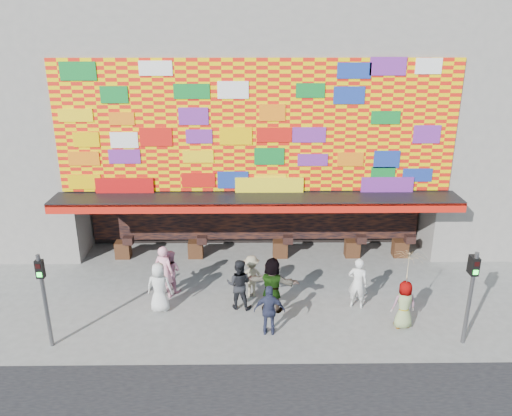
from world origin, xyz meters
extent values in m
plane|color=slate|center=(0.00, 0.00, 0.00)|extent=(90.00, 90.00, 0.00)
cube|color=gray|center=(0.00, 8.00, 6.50)|extent=(15.00, 8.00, 7.00)
cube|color=black|center=(0.00, 9.00, 1.50)|extent=(15.00, 6.00, 3.00)
cube|color=gray|center=(-7.30, 5.00, 1.50)|extent=(0.40, 2.00, 3.00)
cube|color=gray|center=(7.30, 5.00, 1.50)|extent=(0.40, 2.00, 3.00)
cube|color=black|center=(0.00, 3.40, 3.00)|extent=(15.20, 1.60, 0.12)
cube|color=red|center=(0.00, 2.62, 2.85)|extent=(15.20, 0.04, 0.35)
cube|color=#FFCE00|center=(0.00, 3.96, 5.55)|extent=(14.80, 0.08, 4.90)
cube|color=black|center=(0.00, 5.85, 1.55)|extent=(14.00, 0.25, 2.50)
cylinder|color=#59595B|center=(-6.20, -1.50, 1.50)|extent=(0.12, 0.12, 3.00)
cube|color=black|center=(-6.20, -1.50, 2.55)|extent=(0.22, 0.18, 0.55)
cube|color=black|center=(-6.20, -1.59, 2.68)|extent=(0.14, 0.02, 0.14)
cube|color=#19E533|center=(-6.20, -1.59, 2.42)|extent=(0.14, 0.02, 0.14)
cylinder|color=#59595B|center=(6.20, -1.50, 1.50)|extent=(0.12, 0.12, 3.00)
cube|color=black|center=(6.20, -1.50, 2.55)|extent=(0.22, 0.18, 0.55)
cube|color=black|center=(6.20, -1.59, 2.68)|extent=(0.14, 0.02, 0.14)
cube|color=#19E533|center=(6.20, -1.59, 2.42)|extent=(0.14, 0.02, 0.14)
imported|color=silver|center=(-3.27, 0.46, 0.87)|extent=(0.88, 0.61, 1.74)
imported|color=#F7A0B7|center=(-3.25, 1.41, 0.96)|extent=(0.83, 0.70, 1.92)
imported|color=black|center=(-0.62, 0.60, 0.89)|extent=(0.98, 0.83, 1.77)
imported|color=gray|center=(-0.20, 1.41, 0.77)|extent=(1.05, 0.67, 1.53)
imported|color=#2B304C|center=(0.35, -0.96, 0.82)|extent=(0.99, 0.47, 1.65)
imported|color=gray|center=(0.48, 0.40, 0.96)|extent=(1.86, 0.94, 1.92)
imported|color=gray|center=(4.59, -0.63, 0.80)|extent=(0.83, 0.60, 1.60)
imported|color=silver|center=(3.38, 0.61, 0.90)|extent=(0.76, 0.61, 1.80)
imported|color=#C7819C|center=(-3.09, 1.78, 0.79)|extent=(0.95, 0.86, 1.58)
imported|color=#F8DD9C|center=(4.59, -0.63, 2.15)|extent=(1.06, 1.08, 0.91)
cylinder|color=#4C3326|center=(4.59, -0.63, 1.25)|extent=(0.02, 0.02, 1.00)
camera|label=1|loc=(-0.22, -14.26, 8.98)|focal=35.00mm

